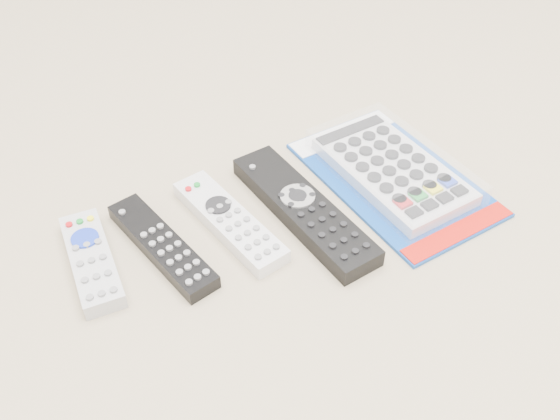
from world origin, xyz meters
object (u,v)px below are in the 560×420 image
remote_small_grey (92,260)px  remote_large_black (304,209)px  remote_silver_dvd (229,221)px  jumbo_remote_packaged (393,169)px  remote_slim_black (162,246)px

remote_small_grey → remote_large_black: size_ratio=0.63×
remote_small_grey → remote_silver_dvd: 0.18m
remote_small_grey → jumbo_remote_packaged: bearing=-0.6°
remote_slim_black → remote_large_black: remote_large_black is taller
remote_silver_dvd → jumbo_remote_packaged: size_ratio=0.68×
remote_silver_dvd → remote_slim_black: bearing=170.1°
remote_large_black → remote_slim_black: bearing=165.6°
remote_slim_black → remote_large_black: (0.19, -0.03, 0.00)m
remote_small_grey → jumbo_remote_packaged: size_ratio=0.55×
remote_small_grey → remote_large_black: bearing=-5.1°
remote_silver_dvd → jumbo_remote_packaged: bearing=-14.3°
remote_small_grey → remote_slim_black: bearing=-6.5°
remote_large_black → jumbo_remote_packaged: 0.15m
remote_slim_black → remote_small_grey: bearing=157.6°
remote_silver_dvd → remote_large_black: bearing=-26.4°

